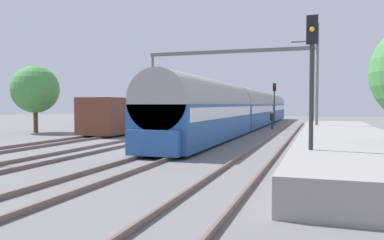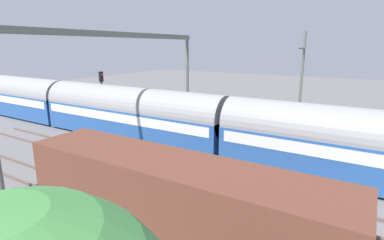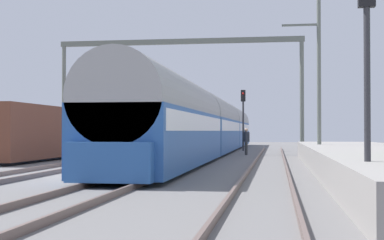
# 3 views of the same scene
# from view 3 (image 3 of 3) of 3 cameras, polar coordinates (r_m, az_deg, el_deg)

# --- Properties ---
(ground) EXTENTS (120.00, 120.00, 0.00)m
(ground) POSITION_cam_3_polar(r_m,az_deg,el_deg) (20.85, -9.98, -5.38)
(ground) COLOR slate
(track_west) EXTENTS (1.52, 60.00, 0.16)m
(track_west) POSITION_cam_3_polar(r_m,az_deg,el_deg) (21.60, -15.25, -5.00)
(track_west) COLOR #67544D
(track_west) RESTS_ON ground
(track_east) EXTENTS (1.52, 60.00, 0.16)m
(track_east) POSITION_cam_3_polar(r_m,az_deg,el_deg) (20.29, -4.37, -5.29)
(track_east) COLOR #67544D
(track_east) RESTS_ON ground
(track_far_east) EXTENTS (1.52, 60.00, 0.16)m
(track_far_east) POSITION_cam_3_polar(r_m,az_deg,el_deg) (19.79, 7.53, -5.39)
(track_far_east) COLOR #67544D
(track_far_east) RESTS_ON ground
(platform) EXTENTS (4.40, 28.00, 0.90)m
(platform) POSITION_cam_3_polar(r_m,az_deg,el_deg) (22.04, 17.62, -3.95)
(platform) COLOR gray
(platform) RESTS_ON ground
(passenger_train) EXTENTS (2.93, 49.20, 3.82)m
(passenger_train) POSITION_cam_3_polar(r_m,az_deg,el_deg) (39.73, 1.97, -0.51)
(passenger_train) COLOR #28569E
(passenger_train) RESTS_ON ground
(freight_car) EXTENTS (2.80, 13.00, 2.70)m
(freight_car) POSITION_cam_3_polar(r_m,az_deg,el_deg) (32.34, -14.90, -1.23)
(freight_car) COLOR brown
(freight_car) RESTS_ON ground
(person_crossing) EXTENTS (0.43, 0.47, 1.73)m
(person_crossing) POSITION_cam_3_polar(r_m,az_deg,el_deg) (37.06, 5.46, -1.92)
(person_crossing) COLOR #353535
(person_crossing) RESTS_ON ground
(railway_signal_near) EXTENTS (0.36, 0.30, 5.16)m
(railway_signal_near) POSITION_cam_3_polar(r_m,az_deg,el_deg) (13.01, 17.15, 6.60)
(railway_signal_near) COLOR #2D2D33
(railway_signal_near) RESTS_ON ground
(railway_signal_far) EXTENTS (0.36, 0.30, 4.77)m
(railway_signal_far) POSITION_cam_3_polar(r_m,az_deg,el_deg) (44.66, 5.16, 0.85)
(railway_signal_far) COLOR #2D2D33
(railway_signal_far) RESTS_ON ground
(catenary_gantry) EXTENTS (16.90, 0.28, 7.86)m
(catenary_gantry) POSITION_cam_3_polar(r_m,az_deg,el_deg) (39.01, -1.30, 5.32)
(catenary_gantry) COLOR slate
(catenary_gantry) RESTS_ON ground
(catenary_pole_east_mid) EXTENTS (1.90, 0.20, 8.00)m
(catenary_pole_east_mid) POSITION_cam_3_polar(r_m,az_deg,el_deg) (28.62, 12.52, 4.11)
(catenary_pole_east_mid) COLOR slate
(catenary_pole_east_mid) RESTS_ON ground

